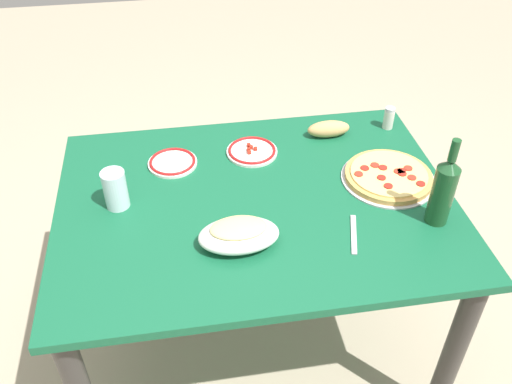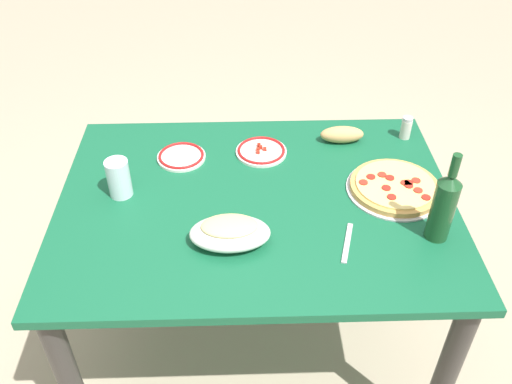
{
  "view_description": "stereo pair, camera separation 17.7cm",
  "coord_description": "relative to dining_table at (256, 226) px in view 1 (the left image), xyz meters",
  "views": [
    {
      "loc": [
        -0.22,
        -1.36,
        1.91
      ],
      "look_at": [
        0.0,
        0.0,
        0.78
      ],
      "focal_mm": 38.61,
      "sensor_mm": 36.0,
      "label": 1
    },
    {
      "loc": [
        -0.04,
        -1.38,
        1.91
      ],
      "look_at": [
        0.0,
        0.0,
        0.78
      ],
      "focal_mm": 38.61,
      "sensor_mm": 36.0,
      "label": 2
    }
  ],
  "objects": [
    {
      "name": "dining_table",
      "position": [
        0.0,
        0.0,
        0.0
      ],
      "size": [
        1.29,
        0.95,
        0.75
      ],
      "color": "#145938",
      "rests_on": "ground"
    },
    {
      "name": "fork_right",
      "position": [
        0.27,
        -0.21,
        0.12
      ],
      "size": [
        0.06,
        0.17,
        0.0
      ],
      "primitive_type": "cube",
      "rotation": [
        0.0,
        0.0,
        4.44
      ],
      "color": "#B7B7BC",
      "rests_on": "dining_table"
    },
    {
      "name": "wine_bottle",
      "position": [
        0.54,
        -0.19,
        0.24
      ],
      "size": [
        0.07,
        0.07,
        0.3
      ],
      "color": "#194723",
      "rests_on": "dining_table"
    },
    {
      "name": "baked_pasta_dish",
      "position": [
        -0.08,
        -0.2,
        0.16
      ],
      "size": [
        0.24,
        0.15,
        0.08
      ],
      "color": "white",
      "rests_on": "dining_table"
    },
    {
      "name": "bread_loaf",
      "position": [
        0.33,
        0.33,
        0.15
      ],
      "size": [
        0.16,
        0.07,
        0.06
      ],
      "primitive_type": "ellipsoid",
      "color": "tan",
      "rests_on": "dining_table"
    },
    {
      "name": "side_plate_near",
      "position": [
        0.03,
        0.26,
        0.13
      ],
      "size": [
        0.18,
        0.18,
        0.02
      ],
      "color": "white",
      "rests_on": "dining_table"
    },
    {
      "name": "water_glass",
      "position": [
        -0.44,
        0.04,
        0.19
      ],
      "size": [
        0.08,
        0.08,
        0.13
      ],
      "primitive_type": "cylinder",
      "color": "silver",
      "rests_on": "dining_table"
    },
    {
      "name": "side_plate_far",
      "position": [
        -0.26,
        0.24,
        0.13
      ],
      "size": [
        0.17,
        0.17,
        0.02
      ],
      "color": "white",
      "rests_on": "dining_table"
    },
    {
      "name": "pepperoni_pizza",
      "position": [
        0.46,
        0.03,
        0.13
      ],
      "size": [
        0.32,
        0.32,
        0.03
      ],
      "color": "#B7B7BC",
      "rests_on": "dining_table"
    },
    {
      "name": "ground_plane",
      "position": [
        0.0,
        0.0,
        -0.63
      ],
      "size": [
        8.0,
        8.0,
        0.0
      ],
      "primitive_type": "plane",
      "color": "tan",
      "rests_on": "ground"
    },
    {
      "name": "spice_shaker",
      "position": [
        0.57,
        0.35,
        0.16
      ],
      "size": [
        0.04,
        0.04,
        0.09
      ],
      "color": "silver",
      "rests_on": "dining_table"
    }
  ]
}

